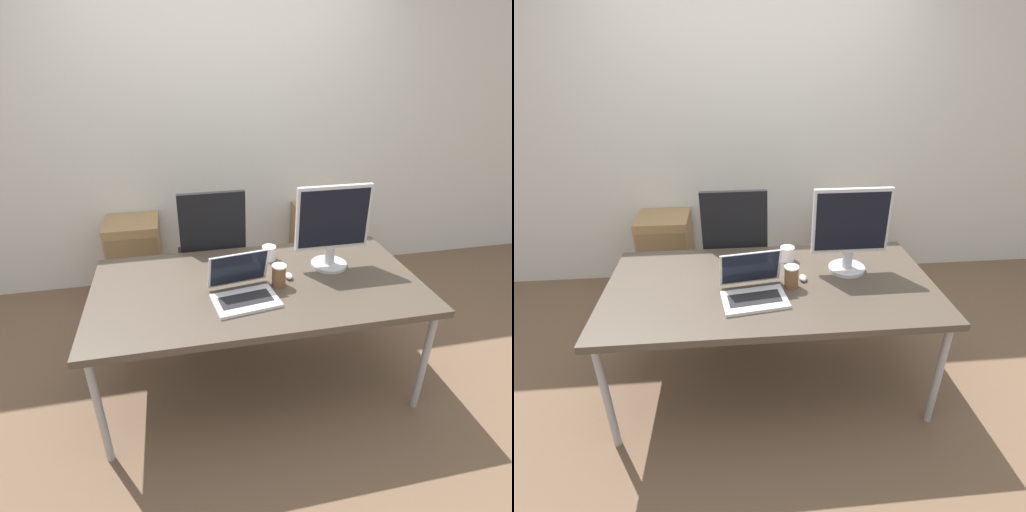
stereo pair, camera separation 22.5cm
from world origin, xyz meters
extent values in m
plane|color=brown|center=(0.00, 0.00, 0.00)|extent=(14.00, 14.00, 0.00)
cube|color=silver|center=(0.00, 1.45, 1.30)|extent=(10.00, 0.05, 2.60)
cube|color=#473D33|center=(0.00, 0.00, 0.70)|extent=(1.86, 0.96, 0.04)
cylinder|color=#99999E|center=(-0.87, -0.42, 0.34)|extent=(0.04, 0.04, 0.68)
cylinder|color=#99999E|center=(0.87, -0.42, 0.34)|extent=(0.04, 0.04, 0.68)
cylinder|color=#99999E|center=(-0.87, 0.42, 0.34)|extent=(0.04, 0.04, 0.68)
cylinder|color=#99999E|center=(0.87, 0.42, 0.34)|extent=(0.04, 0.04, 0.68)
cylinder|color=#232326|center=(-0.20, 0.80, 0.02)|extent=(0.56, 0.56, 0.04)
cylinder|color=gray|center=(-0.20, 0.80, 0.25)|extent=(0.05, 0.05, 0.43)
cube|color=black|center=(-0.20, 0.80, 0.46)|extent=(0.48, 0.48, 0.07)
cube|color=black|center=(-0.19, 0.54, 0.80)|extent=(0.44, 0.04, 0.60)
cube|color=#99754C|center=(-0.79, 1.22, 0.34)|extent=(0.43, 0.40, 0.68)
cube|color=olive|center=(-0.79, 1.02, 0.34)|extent=(0.39, 0.01, 0.54)
cube|color=#99754C|center=(0.82, 1.22, 0.34)|extent=(0.43, 0.40, 0.68)
cube|color=olive|center=(0.82, 1.02, 0.34)|extent=(0.39, 0.01, 0.54)
cube|color=silver|center=(-0.10, -0.18, 0.73)|extent=(0.37, 0.27, 0.02)
cube|color=black|center=(-0.10, -0.18, 0.74)|extent=(0.29, 0.16, 0.00)
cube|color=silver|center=(-0.11, -0.04, 0.84)|extent=(0.35, 0.13, 0.22)
cube|color=black|center=(-0.11, -0.04, 0.85)|extent=(0.32, 0.11, 0.20)
cylinder|color=#B7B7BC|center=(0.47, 0.12, 0.73)|extent=(0.22, 0.22, 0.02)
cylinder|color=#B7B7BC|center=(0.47, 0.12, 0.79)|extent=(0.06, 0.06, 0.11)
cube|color=#B7B7BC|center=(0.47, 0.12, 1.04)|extent=(0.45, 0.03, 0.38)
cube|color=black|center=(0.47, 0.10, 1.04)|extent=(0.42, 0.00, 0.35)
ellipsoid|color=silver|center=(0.19, 0.02, 0.73)|extent=(0.04, 0.06, 0.03)
cylinder|color=white|center=(0.13, 0.27, 0.76)|extent=(0.09, 0.09, 0.09)
cylinder|color=brown|center=(0.11, -0.05, 0.78)|extent=(0.08, 0.08, 0.12)
cylinder|color=white|center=(0.11, -0.05, 0.84)|extent=(0.08, 0.08, 0.01)
camera|label=1|loc=(-0.41, -1.92, 1.89)|focal=28.00mm
camera|label=2|loc=(-0.19, -1.95, 1.89)|focal=28.00mm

